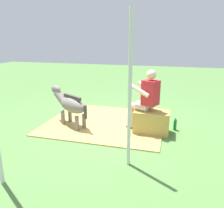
{
  "coord_description": "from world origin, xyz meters",
  "views": [
    {
      "loc": [
        -1.57,
        4.87,
        2.0
      ],
      "look_at": [
        -0.26,
        0.1,
        0.55
      ],
      "focal_mm": 36.41,
      "sensor_mm": 36.0,
      "label": 1
    }
  ],
  "objects_px": {
    "hay_bale": "(151,122)",
    "soda_bottle": "(175,124)",
    "person_seated": "(146,98)",
    "tent_pole_left": "(130,93)",
    "pony_standing": "(70,104)"
  },
  "relations": [
    {
      "from": "hay_bale",
      "to": "tent_pole_left",
      "type": "bearing_deg",
      "value": 80.94
    },
    {
      "from": "tent_pole_left",
      "to": "soda_bottle",
      "type": "bearing_deg",
      "value": -113.27
    },
    {
      "from": "hay_bale",
      "to": "tent_pole_left",
      "type": "xyz_separation_m",
      "value": [
        0.22,
        1.4,
        0.96
      ]
    },
    {
      "from": "hay_bale",
      "to": "tent_pole_left",
      "type": "distance_m",
      "value": 1.71
    },
    {
      "from": "hay_bale",
      "to": "person_seated",
      "type": "height_order",
      "value": "person_seated"
    },
    {
      "from": "soda_bottle",
      "to": "person_seated",
      "type": "bearing_deg",
      "value": 19.57
    },
    {
      "from": "person_seated",
      "to": "tent_pole_left",
      "type": "distance_m",
      "value": 1.52
    },
    {
      "from": "tent_pole_left",
      "to": "pony_standing",
      "type": "bearing_deg",
      "value": -38.76
    },
    {
      "from": "hay_bale",
      "to": "pony_standing",
      "type": "bearing_deg",
      "value": 2.68
    },
    {
      "from": "pony_standing",
      "to": "soda_bottle",
      "type": "relative_size",
      "value": 4.1
    },
    {
      "from": "hay_bale",
      "to": "soda_bottle",
      "type": "relative_size",
      "value": 2.55
    },
    {
      "from": "soda_bottle",
      "to": "tent_pole_left",
      "type": "distance_m",
      "value": 2.12
    },
    {
      "from": "person_seated",
      "to": "pony_standing",
      "type": "bearing_deg",
      "value": 4.63
    },
    {
      "from": "person_seated",
      "to": "pony_standing",
      "type": "height_order",
      "value": "person_seated"
    },
    {
      "from": "pony_standing",
      "to": "tent_pole_left",
      "type": "xyz_separation_m",
      "value": [
        -1.63,
        1.31,
        0.68
      ]
    }
  ]
}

